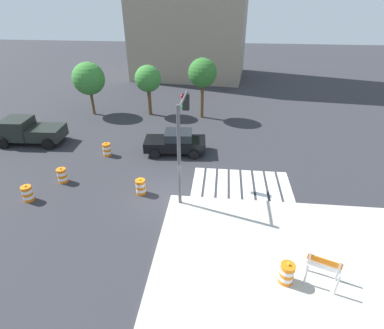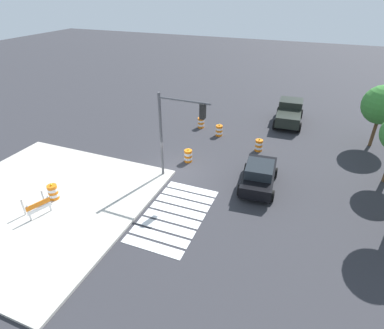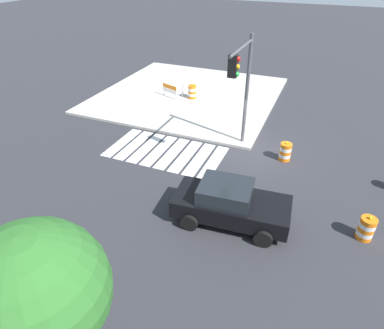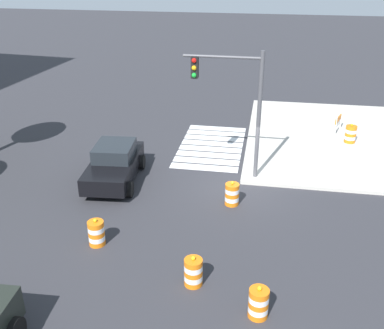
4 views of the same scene
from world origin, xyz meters
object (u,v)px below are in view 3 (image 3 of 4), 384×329
(sports_car, at_px, (230,203))
(street_tree_streetside_mid, at_px, (37,294))
(traffic_light_pole, at_px, (242,79))
(construction_barricade, at_px, (171,89))
(traffic_barrel_median_far, at_px, (366,228))
(traffic_barrel_near_corner, at_px, (285,152))
(traffic_barrel_on_sidewalk, at_px, (192,92))

(sports_car, bearing_deg, street_tree_streetside_mid, 79.76)
(traffic_light_pole, xyz_separation_m, street_tree_streetside_mid, (0.18, 12.18, 0.08))
(construction_barricade, bearing_deg, traffic_barrel_median_far, 142.08)
(traffic_barrel_near_corner, distance_m, traffic_light_pole, 4.21)
(traffic_barrel_near_corner, height_order, construction_barricade, construction_barricade)
(construction_barricade, bearing_deg, traffic_barrel_on_sidewalk, -167.71)
(construction_barricade, height_order, traffic_light_pole, traffic_light_pole)
(traffic_barrel_near_corner, xyz_separation_m, street_tree_streetside_mid, (2.55, 12.51, 3.54))
(traffic_barrel_near_corner, height_order, traffic_light_pole, traffic_light_pole)
(traffic_barrel_median_far, relative_size, traffic_barrel_on_sidewalk, 1.00)
(traffic_barrel_median_far, bearing_deg, street_tree_streetside_mid, 53.35)
(traffic_barrel_on_sidewalk, relative_size, street_tree_streetside_mid, 0.19)
(construction_barricade, bearing_deg, street_tree_streetside_mid, 109.02)
(traffic_barrel_on_sidewalk, bearing_deg, traffic_light_pole, 129.76)
(traffic_barrel_median_far, distance_m, construction_barricade, 15.45)
(sports_car, distance_m, traffic_barrel_on_sidewalk, 12.30)
(traffic_barrel_on_sidewalk, xyz_separation_m, construction_barricade, (1.44, 0.31, 0.12))
(traffic_light_pole, bearing_deg, sports_car, 102.91)
(traffic_light_pole, bearing_deg, traffic_barrel_near_corner, -172.15)
(construction_barricade, bearing_deg, sports_car, 125.34)
(traffic_barrel_near_corner, height_order, traffic_barrel_on_sidewalk, traffic_barrel_on_sidewalk)
(traffic_barrel_on_sidewalk, relative_size, construction_barricade, 0.71)
(traffic_barrel_near_corner, bearing_deg, traffic_light_pole, 7.85)
(sports_car, xyz_separation_m, traffic_light_pole, (1.13, -4.94, 3.10))
(sports_car, bearing_deg, traffic_barrel_median_far, -168.83)
(traffic_barrel_median_far, distance_m, street_tree_streetside_mid, 10.80)
(traffic_barrel_median_far, height_order, street_tree_streetside_mid, street_tree_streetside_mid)
(traffic_barrel_on_sidewalk, distance_m, traffic_light_pole, 8.25)
(traffic_barrel_median_far, relative_size, street_tree_streetside_mid, 0.19)
(construction_barricade, xyz_separation_m, street_tree_streetside_mid, (-6.09, 17.68, 3.27))
(sports_car, distance_m, traffic_barrel_median_far, 4.89)
(traffic_barrel_on_sidewalk, bearing_deg, traffic_barrel_near_corner, 142.75)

